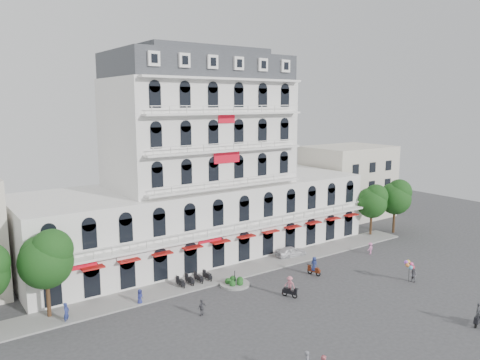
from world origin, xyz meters
name	(u,v)px	position (x,y,z in m)	size (l,w,h in m)	color
ground	(294,297)	(0.00, 0.00, 0.00)	(120.00, 120.00, 0.00)	#38383A
sidewalk	(241,271)	(0.00, 9.00, 0.08)	(53.00, 4.00, 0.16)	gray
main_building	(200,176)	(0.00, 18.00, 9.96)	(45.00, 15.00, 25.80)	silver
flank_building_east	(348,182)	(30.00, 20.00, 6.00)	(14.00, 10.00, 12.00)	beige
traffic_island	(235,283)	(-3.00, 6.00, 0.26)	(3.20, 3.20, 1.60)	gray
parked_scooter_row	(194,284)	(-6.35, 8.80, 0.00)	(4.40, 1.80, 1.10)	black
tree_west_inner	(46,257)	(-20.95, 9.48, 5.68)	(4.76, 4.76, 8.25)	#382314
tree_east_inner	(372,200)	(24.05, 9.98, 5.21)	(4.40, 4.37, 7.57)	#382314
tree_east_outer	(396,196)	(28.05, 8.98, 5.55)	(4.65, 4.65, 8.05)	#382314
parked_car	(291,252)	(8.09, 9.50, 0.68)	(1.61, 4.00, 1.36)	silver
rider_east	(314,266)	(6.01, 3.27, 1.07)	(0.71, 1.68, 2.15)	maroon
rider_northeast	(478,314)	(9.10, -13.77, 1.03)	(1.67, 0.74, 2.12)	black
rider_center	(290,286)	(-0.27, 0.31, 1.16)	(1.05, 1.59, 2.20)	black
pedestrian_left	(140,297)	(-13.16, 7.41, 0.75)	(0.74, 0.48, 1.51)	navy
pedestrian_mid	(202,307)	(-9.52, 1.88, 0.77)	(0.91, 0.38, 1.55)	#4C4B52
pedestrian_right	(370,248)	(17.11, 4.44, 0.77)	(0.99, 0.57, 1.54)	pink
pedestrian_far	(66,313)	(-20.00, 7.57, 0.93)	(0.68, 0.45, 1.86)	navy
balloon_vendor	(412,271)	(13.06, -4.42, 1.28)	(1.29, 1.23, 2.45)	slate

